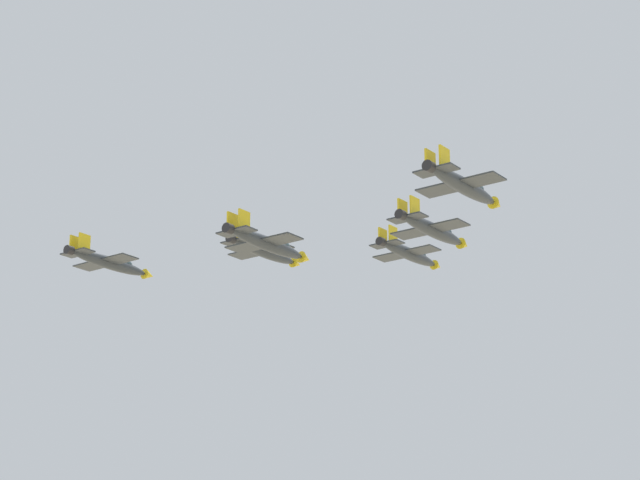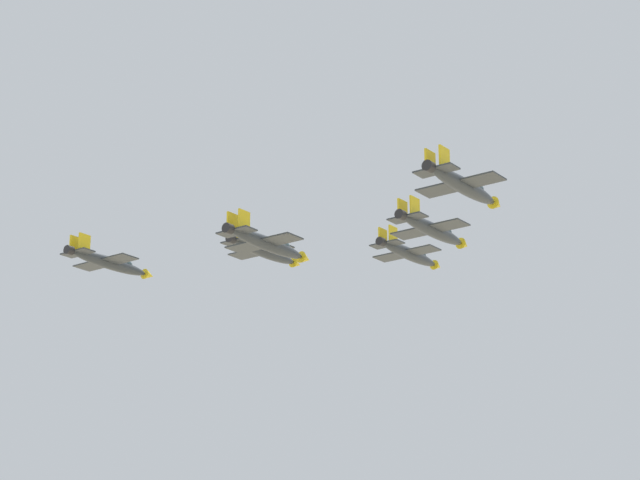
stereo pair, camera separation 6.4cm
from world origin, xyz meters
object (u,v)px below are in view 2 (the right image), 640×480
object	(u,v)px
jet_right_wingman	(433,230)
jet_slot_rear	(267,243)
jet_left_wingman	(264,251)
jet_right_outer	(463,185)
jet_lead	(409,254)
jet_left_outer	(109,262)

from	to	relation	value
jet_right_wingman	jet_slot_rear	bearing A→B (deg)	139.86
jet_left_wingman	jet_right_outer	size ratio (longest dim) A/B	0.99
jet_right_wingman	jet_slot_rear	distance (m)	23.71
jet_right_outer	jet_slot_rear	bearing A→B (deg)	89.67
jet_lead	jet_slot_rear	distance (m)	36.46
jet_lead	jet_slot_rear	size ratio (longest dim) A/B	1.00
jet_lead	jet_right_outer	distance (m)	47.20
jet_right_outer	jet_slot_rear	size ratio (longest dim) A/B	0.99
jet_left_wingman	jet_left_outer	size ratio (longest dim) A/B	0.99
jet_lead	jet_left_wingman	size ratio (longest dim) A/B	1.03
jet_left_wingman	jet_right_wingman	world-z (taller)	jet_left_wingman
jet_right_wingman	jet_right_outer	distance (m)	23.52
jet_left_wingman	jet_right_wingman	bearing A→B (deg)	-90.09
jet_left_wingman	jet_right_wingman	distance (m)	30.43
jet_right_wingman	jet_left_wingman	bearing A→B (deg)	90.23
jet_right_outer	jet_slot_rear	world-z (taller)	jet_right_outer
jet_slot_rear	jet_lead	bearing A→B (deg)	-0.12
jet_left_outer	jet_slot_rear	size ratio (longest dim) A/B	0.99
jet_lead	jet_left_wingman	bearing A→B (deg)	139.98
jet_lead	jet_slot_rear	bearing A→B (deg)	-179.66
jet_left_wingman	jet_slot_rear	world-z (taller)	jet_left_wingman
jet_right_outer	jet_left_outer	bearing A→B (deg)	89.67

